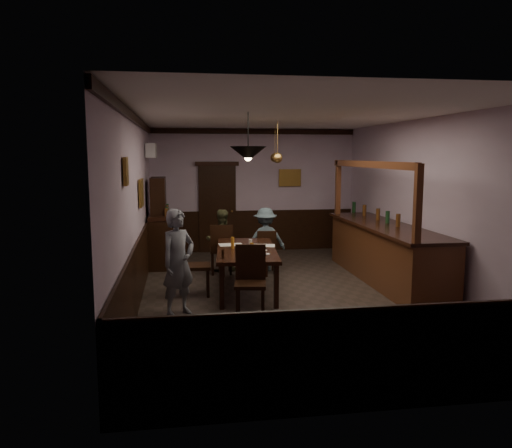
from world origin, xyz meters
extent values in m
cube|color=#2D2621|center=(0.00, 0.00, -0.01)|extent=(5.00, 8.00, 0.01)
cube|color=white|center=(0.00, 0.00, 3.00)|extent=(5.00, 8.00, 0.01)
cube|color=#B49CB5|center=(0.00, 4.00, 1.50)|extent=(5.00, 0.01, 3.00)
cube|color=#B49CB5|center=(0.00, -4.00, 1.50)|extent=(5.00, 0.01, 3.00)
cube|color=#B49CB5|center=(-2.50, 0.00, 1.50)|extent=(0.01, 8.00, 3.00)
cube|color=#B49CB5|center=(2.50, 0.00, 1.50)|extent=(0.01, 8.00, 3.00)
cube|color=black|center=(-0.67, 0.28, 0.72)|extent=(1.20, 2.28, 0.06)
cube|color=black|center=(-1.19, -0.69, 0.34)|extent=(0.07, 0.07, 0.69)
cube|color=black|center=(-0.35, -0.77, 0.34)|extent=(0.07, 0.07, 0.69)
cube|color=black|center=(-1.00, 1.34, 0.34)|extent=(0.07, 0.07, 0.69)
cube|color=black|center=(-0.16, 1.26, 0.34)|extent=(0.07, 0.07, 0.69)
cube|color=black|center=(-1.00, 1.67, 0.47)|extent=(0.45, 0.45, 0.05)
cube|color=black|center=(-1.01, 1.47, 0.75)|extent=(0.44, 0.06, 0.52)
cube|color=black|center=(-0.82, 1.84, 0.22)|extent=(0.04, 0.04, 0.45)
cube|color=black|center=(-1.17, 1.85, 0.22)|extent=(0.04, 0.04, 0.45)
cube|color=black|center=(-0.83, 1.49, 0.22)|extent=(0.04, 0.04, 0.45)
cube|color=black|center=(-1.18, 1.50, 0.22)|extent=(0.04, 0.04, 0.45)
cube|color=black|center=(-0.10, 1.59, 0.41)|extent=(0.41, 0.41, 0.05)
cube|color=black|center=(-0.12, 1.42, 0.65)|extent=(0.38, 0.07, 0.45)
cube|color=black|center=(0.06, 1.73, 0.19)|extent=(0.04, 0.04, 0.39)
cube|color=black|center=(-0.24, 1.75, 0.19)|extent=(0.04, 0.04, 0.39)
cube|color=black|center=(0.04, 1.42, 0.19)|extent=(0.04, 0.04, 0.39)
cube|color=black|center=(-0.27, 1.45, 0.19)|extent=(0.04, 0.04, 0.39)
cube|color=black|center=(-0.80, -1.11, 0.48)|extent=(0.52, 0.52, 0.05)
cube|color=black|center=(-0.77, -0.91, 0.77)|extent=(0.45, 0.12, 0.54)
cube|color=black|center=(-1.01, -1.26, 0.23)|extent=(0.04, 0.04, 0.46)
cube|color=black|center=(-0.65, -1.32, 0.23)|extent=(0.04, 0.04, 0.46)
cube|color=black|center=(-0.95, -0.90, 0.23)|extent=(0.04, 0.04, 0.46)
cube|color=black|center=(-0.59, -0.96, 0.23)|extent=(0.04, 0.04, 0.46)
cube|color=black|center=(-1.54, 0.16, 0.49)|extent=(0.47, 0.47, 0.05)
cube|color=black|center=(-1.75, 0.17, 0.79)|extent=(0.06, 0.46, 0.55)
cube|color=black|center=(-1.36, -0.03, 0.24)|extent=(0.04, 0.04, 0.47)
cube|color=black|center=(-1.35, 0.34, 0.24)|extent=(0.04, 0.04, 0.47)
cube|color=black|center=(-1.73, -0.02, 0.24)|extent=(0.04, 0.04, 0.47)
cube|color=black|center=(-1.72, 0.35, 0.24)|extent=(0.04, 0.04, 0.47)
imported|color=slate|center=(-1.83, -0.87, 0.79)|extent=(0.69, 0.66, 1.58)
imported|color=#45472A|center=(-0.98, 1.87, 0.63)|extent=(0.67, 0.55, 1.27)
imported|color=#4D636E|center=(-0.09, 1.79, 0.65)|extent=(0.86, 0.51, 1.29)
cube|color=silver|center=(-0.90, 0.69, 0.75)|extent=(0.43, 0.32, 0.01)
cube|color=silver|center=(-0.34, 0.52, 0.75)|extent=(0.47, 0.38, 0.01)
cube|color=#EDE957|center=(-0.77, 0.07, 0.75)|extent=(0.16, 0.16, 0.00)
cylinder|color=white|center=(-0.43, -0.26, 0.76)|extent=(0.15, 0.15, 0.01)
imported|color=white|center=(-0.46, -0.33, 0.80)|extent=(0.09, 0.09, 0.07)
cylinder|color=white|center=(-0.80, -0.30, 0.76)|extent=(0.22, 0.22, 0.01)
torus|color=#C68C47|center=(-0.83, -0.28, 0.79)|extent=(0.13, 0.13, 0.04)
torus|color=#C68C47|center=(-0.73, -0.25, 0.79)|extent=(0.13, 0.13, 0.04)
cylinder|color=#FF9D15|center=(-0.59, 0.17, 0.81)|extent=(0.07, 0.07, 0.12)
cylinder|color=#BF721E|center=(-0.91, 0.34, 0.85)|extent=(0.06, 0.06, 0.20)
cylinder|color=silver|center=(-0.59, 0.37, 0.82)|extent=(0.06, 0.06, 0.15)
cylinder|color=black|center=(-1.14, -0.46, 0.82)|extent=(0.04, 0.04, 0.14)
cube|color=black|center=(-2.20, 2.67, 0.51)|extent=(0.51, 1.43, 1.02)
cube|color=black|center=(-2.20, 2.67, 1.07)|extent=(0.49, 1.38, 0.08)
cube|color=black|center=(-2.25, 2.67, 1.48)|extent=(0.31, 0.92, 0.82)
cube|color=#472513|center=(2.00, 0.60, 0.51)|extent=(0.84, 3.91, 1.02)
cube|color=black|center=(1.98, 0.60, 1.04)|extent=(0.93, 4.00, 0.06)
cube|color=#472513|center=(1.63, 0.60, 2.19)|extent=(0.10, 3.82, 0.12)
cube|color=#472513|center=(1.63, -1.26, 1.63)|extent=(0.10, 0.10, 1.21)
cube|color=#472513|center=(1.63, 2.46, 1.63)|extent=(0.10, 0.10, 1.21)
cube|color=black|center=(-0.90, 3.95, 1.05)|extent=(0.90, 0.06, 2.10)
cube|color=white|center=(-2.38, 2.90, 2.45)|extent=(0.20, 0.85, 0.30)
cube|color=olive|center=(-2.46, -1.60, 2.15)|extent=(0.04, 0.28, 0.36)
cube|color=olive|center=(-2.46, 0.80, 1.70)|extent=(0.04, 0.62, 0.48)
cube|color=olive|center=(0.90, 3.96, 1.80)|extent=(0.55, 0.04, 0.42)
cylinder|color=black|center=(-0.75, -0.51, 2.69)|extent=(0.02, 0.02, 0.62)
cone|color=black|center=(-0.75, -0.51, 2.38)|extent=(0.56, 0.56, 0.22)
sphere|color=#FFD88C|center=(-0.75, -0.51, 2.33)|extent=(0.12, 0.12, 0.12)
cylinder|color=#BF8C3F|center=(0.10, 1.49, 2.65)|extent=(0.02, 0.02, 0.70)
cone|color=#BF8C3F|center=(0.10, 1.49, 2.30)|extent=(0.20, 0.20, 0.22)
sphere|color=#FFD88C|center=(0.10, 1.49, 2.25)|extent=(0.12, 0.12, 0.12)
cylinder|color=#BF8C3F|center=(0.30, 2.80, 2.65)|extent=(0.02, 0.02, 0.70)
cone|color=#BF8C3F|center=(0.30, 2.80, 2.30)|extent=(0.20, 0.20, 0.22)
sphere|color=#FFD88C|center=(0.30, 2.80, 2.25)|extent=(0.12, 0.12, 0.12)
camera|label=1|loc=(-1.78, -8.12, 2.35)|focal=35.00mm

